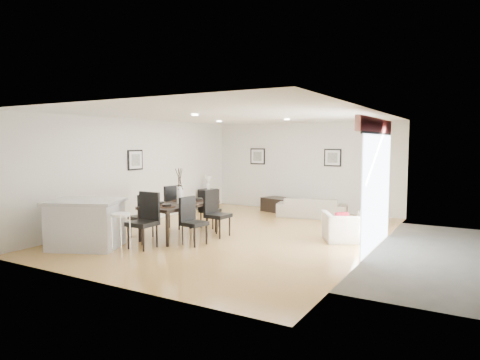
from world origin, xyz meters
The scene contains 26 objects.
ground centered at (0.00, 0.00, 0.00)m, with size 8.00×8.00×0.00m, color tan.
wall_back centered at (0.00, 4.00, 1.35)m, with size 6.00×0.04×2.70m, color silver.
wall_front centered at (0.00, -4.00, 1.35)m, with size 6.00×0.04×2.70m, color silver.
wall_left centered at (-3.00, 0.00, 1.35)m, with size 0.04×8.00×2.70m, color silver.
wall_right centered at (3.00, 0.00, 1.35)m, with size 0.04×8.00×2.70m, color silver.
ceiling centered at (0.00, 0.00, 2.70)m, with size 6.00×8.00×0.02m, color white.
sofa centered at (0.66, 2.94, 0.28)m, with size 1.91×0.75×0.56m, color #A29783.
armchair centered at (2.34, 0.50, 0.31)m, with size 0.95×0.83×0.62m, color beige.
dining_table centered at (-1.01, -0.89, 0.67)m, with size 0.99×1.84×0.75m.
dining_chair_wnear centered at (-1.65, -1.35, 0.54)m, with size 0.52×0.52×0.98m.
dining_chair_wfar centered at (-1.64, -0.46, 0.61)m, with size 0.59×0.59×1.09m.
dining_chair_enear centered at (-0.38, -1.33, 0.55)m, with size 0.49×0.49×0.98m.
dining_chair_efar centered at (-0.39, -0.43, 0.58)m, with size 0.50×0.50×1.05m.
dining_chair_head centered at (-1.02, -1.99, 0.62)m, with size 0.50×0.50×1.11m.
dining_chair_foot centered at (-1.01, 0.23, 0.53)m, with size 0.46×0.46×0.94m.
vase centered at (-1.01, -0.89, 1.05)m, with size 0.96×1.50×0.79m.
coffee_table centered at (-0.52, 3.38, 0.21)m, with size 1.05×0.63×0.42m, color black.
side_table centered at (-2.66, 2.67, 0.32)m, with size 0.48×0.48×0.64m, color black.
table_lamp centered at (-2.65, 2.67, 0.92)m, with size 0.22×0.22×0.42m.
cushion centered at (2.25, 0.41, 0.49)m, with size 0.28×0.09×0.28m, color maroon.
kitchen_island centered at (-2.01, -2.62, 0.49)m, with size 1.69×1.53×0.97m.
bar_stool centered at (-1.06, -2.62, 0.67)m, with size 0.35×0.35×0.77m.
framed_print_back_left centered at (-1.60, 3.97, 1.65)m, with size 0.52×0.04×0.52m.
framed_print_back_right centered at (0.90, 3.97, 1.65)m, with size 0.52×0.04×0.52m.
framed_print_left_wall centered at (-2.97, -0.20, 1.65)m, with size 0.04×0.52×0.52m.
sliding_door centered at (2.96, 0.30, 1.66)m, with size 0.12×2.70×2.57m.
Camera 1 is at (4.82, -8.36, 2.09)m, focal length 32.00 mm.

